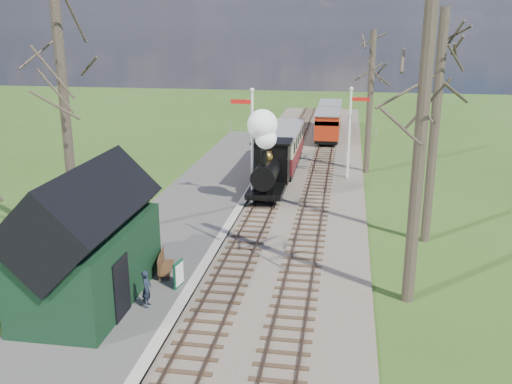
# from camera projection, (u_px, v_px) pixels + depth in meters

# --- Properties ---
(distant_hills) EXTENTS (114.40, 48.00, 22.02)m
(distant_hills) POSITION_uv_depth(u_px,v_px,m) (323.00, 211.00, 80.68)
(distant_hills) COLOR #385B23
(distant_hills) RESTS_ON ground
(ballast_bed) EXTENTS (8.00, 60.00, 0.10)m
(ballast_bed) POSITION_uv_depth(u_px,v_px,m) (299.00, 177.00, 35.96)
(ballast_bed) COLOR brown
(ballast_bed) RESTS_ON ground
(track_near) EXTENTS (1.60, 60.00, 0.15)m
(track_near) POSITION_uv_depth(u_px,v_px,m) (279.00, 175.00, 36.15)
(track_near) COLOR brown
(track_near) RESTS_ON ground
(track_far) EXTENTS (1.60, 60.00, 0.15)m
(track_far) POSITION_uv_depth(u_px,v_px,m) (320.00, 177.00, 35.75)
(track_far) COLOR brown
(track_far) RESTS_ON ground
(platform) EXTENTS (5.00, 44.00, 0.20)m
(platform) POSITION_uv_depth(u_px,v_px,m) (192.00, 212.00, 29.11)
(platform) COLOR #474442
(platform) RESTS_ON ground
(coping_strip) EXTENTS (0.40, 44.00, 0.21)m
(coping_strip) POSITION_uv_depth(u_px,v_px,m) (236.00, 214.00, 28.76)
(coping_strip) COLOR #B2AD9E
(coping_strip) RESTS_ON ground
(station_shed) EXTENTS (3.25, 6.30, 4.78)m
(station_shed) POSITION_uv_depth(u_px,v_px,m) (88.00, 243.00, 19.15)
(station_shed) COLOR black
(station_shed) RESTS_ON platform
(semaphore_near) EXTENTS (1.22, 0.24, 6.22)m
(semaphore_near) POSITION_uv_depth(u_px,v_px,m) (251.00, 138.00, 29.58)
(semaphore_near) COLOR silver
(semaphore_near) RESTS_ON ground
(semaphore_far) EXTENTS (1.22, 0.24, 5.72)m
(semaphore_far) POSITION_uv_depth(u_px,v_px,m) (351.00, 126.00, 34.56)
(semaphore_far) COLOR silver
(semaphore_far) RESTS_ON ground
(bare_trees) EXTENTS (15.51, 22.39, 12.00)m
(bare_trees) POSITION_uv_depth(u_px,v_px,m) (277.00, 129.00, 23.23)
(bare_trees) COLOR #382D23
(bare_trees) RESTS_ON ground
(fence_line) EXTENTS (12.60, 0.08, 1.00)m
(fence_line) POSITION_uv_depth(u_px,v_px,m) (302.00, 129.00, 49.23)
(fence_line) COLOR slate
(fence_line) RESTS_ON ground
(locomotive) EXTENTS (2.00, 4.67, 5.01)m
(locomotive) POSITION_uv_depth(u_px,v_px,m) (268.00, 159.00, 30.91)
(locomotive) COLOR black
(locomotive) RESTS_ON ground
(coach) EXTENTS (2.34, 8.01, 2.46)m
(coach) POSITION_uv_depth(u_px,v_px,m) (281.00, 147.00, 36.83)
(coach) COLOR black
(coach) RESTS_ON ground
(red_carriage_a) EXTENTS (1.98, 4.89, 2.08)m
(red_carriage_a) POSITION_uv_depth(u_px,v_px,m) (328.00, 126.00, 45.88)
(red_carriage_a) COLOR black
(red_carriage_a) RESTS_ON ground
(red_carriage_b) EXTENTS (1.98, 4.89, 2.08)m
(red_carriage_b) POSITION_uv_depth(u_px,v_px,m) (330.00, 115.00, 51.09)
(red_carriage_b) COLOR black
(red_carriage_b) RESTS_ON ground
(sign_board) EXTENTS (0.21, 0.66, 0.97)m
(sign_board) POSITION_uv_depth(u_px,v_px,m) (179.00, 274.00, 20.51)
(sign_board) COLOR #0E4129
(sign_board) RESTS_ON platform
(bench) EXTENTS (0.68, 1.52, 0.84)m
(bench) POSITION_uv_depth(u_px,v_px,m) (163.00, 264.00, 21.58)
(bench) COLOR #472E19
(bench) RESTS_ON platform
(person) EXTENTS (0.33, 0.48, 1.28)m
(person) POSITION_uv_depth(u_px,v_px,m) (147.00, 289.00, 19.02)
(person) COLOR #1A202F
(person) RESTS_ON platform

